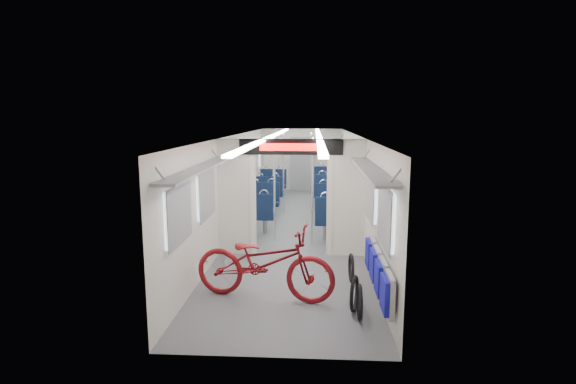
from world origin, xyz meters
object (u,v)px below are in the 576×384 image
object	(u,v)px
bike_hoop_c	(351,269)
seat_bay_near_left	(259,205)
seat_bay_far_right	(329,185)
bike_hoop_a	(360,304)
seat_bay_far_left	(271,186)
flip_bench	(378,272)
stanchion_far_right	(311,174)
stanchion_far_left	(284,174)
bicycle	(264,262)
bike_hoop_b	(354,295)
stanchion_near_left	(275,190)
seat_bay_near_right	(334,208)
stanchion_near_right	(312,192)

from	to	relation	value
bike_hoop_c	seat_bay_near_left	distance (m)	4.40
seat_bay_far_right	bike_hoop_a	bearing A→B (deg)	-89.05
seat_bay_far_left	bike_hoop_a	bearing A→B (deg)	-76.59
flip_bench	stanchion_far_right	distance (m)	6.58
seat_bay_far_left	seat_bay_far_right	size ratio (longest dim) A/B	0.86
stanchion_far_left	stanchion_far_right	xyz separation A→B (m)	(0.76, 0.13, 0.00)
seat_bay_near_left	seat_bay_far_right	world-z (taller)	seat_bay_far_right
flip_bench	seat_bay_far_right	xyz separation A→B (m)	(-0.42, 8.16, -0.01)
bicycle	bike_hoop_c	size ratio (longest dim) A/B	4.40
bike_hoop_c	stanchion_far_left	xyz separation A→B (m)	(-1.48, 5.25, 0.93)
stanchion_far_left	stanchion_far_right	world-z (taller)	same
bike_hoop_a	bike_hoop_b	distance (m)	0.28
bike_hoop_b	bike_hoop_c	xyz separation A→B (m)	(0.05, 1.14, -0.02)
bicycle	stanchion_near_left	world-z (taller)	stanchion_near_left
seat_bay_far_left	bike_hoop_c	bearing A→B (deg)	-74.01
seat_bay_near_left	bike_hoop_a	bearing A→B (deg)	-69.29
seat_bay_far_right	stanchion_far_right	world-z (taller)	stanchion_far_right
seat_bay_near_right	stanchion_far_right	size ratio (longest dim) A/B	0.91
seat_bay_near_right	stanchion_far_right	xyz separation A→B (m)	(-0.58, 1.89, 0.60)
bike_hoop_c	bike_hoop_a	bearing A→B (deg)	-90.07
flip_bench	stanchion_far_right	size ratio (longest dim) A/B	0.91
seat_bay_near_left	stanchion_near_right	distance (m)	2.22
stanchion_far_left	bike_hoop_a	bearing A→B (deg)	-77.50
stanchion_near_right	stanchion_far_left	bearing A→B (deg)	105.17
seat_bay_far_left	seat_bay_near_left	bearing A→B (deg)	-90.00
bike_hoop_a	stanchion_far_right	bearing A→B (deg)	96.02
bicycle	seat_bay_far_left	xyz separation A→B (m)	(-0.65, 7.77, -0.03)
stanchion_near_left	stanchion_far_left	xyz separation A→B (m)	(0.01, 2.80, 0.00)
stanchion_near_left	seat_bay_near_left	bearing A→B (deg)	109.82
bicycle	seat_bay_far_left	bearing A→B (deg)	15.96
seat_bay_far_left	stanchion_near_left	world-z (taller)	stanchion_near_left
stanchion_far_left	bicycle	bearing A→B (deg)	-88.90
bicycle	seat_bay_far_right	bearing A→B (deg)	2.29
bicycle	seat_bay_near_left	size ratio (longest dim) A/B	1.08
bicycle	seat_bay_far_right	distance (m)	7.90
bicycle	bike_hoop_a	bearing A→B (deg)	-104.78
bike_hoop_a	seat_bay_far_right	world-z (taller)	seat_bay_far_right
stanchion_near_left	stanchion_far_right	world-z (taller)	same
flip_bench	bike_hoop_c	size ratio (longest dim) A/B	4.28
bike_hoop_c	bike_hoop_b	bearing A→B (deg)	-92.45
bike_hoop_a	stanchion_far_left	size ratio (longest dim) A/B	0.22
bicycle	stanchion_far_right	xyz separation A→B (m)	(0.65, 6.12, 0.58)
bike_hoop_a	stanchion_near_right	size ratio (longest dim) A/B	0.22
bike_hoop_a	stanchion_far_right	world-z (taller)	stanchion_far_right
stanchion_near_right	flip_bench	bearing A→B (deg)	-74.28
bicycle	seat_bay_near_right	size ratio (longest dim) A/B	1.03
bike_hoop_b	stanchion_far_left	size ratio (longest dim) A/B	0.23
stanchion_near_left	stanchion_near_right	world-z (taller)	same
seat_bay_near_right	bike_hoop_c	bearing A→B (deg)	-87.67
bike_hoop_c	stanchion_far_right	distance (m)	5.50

